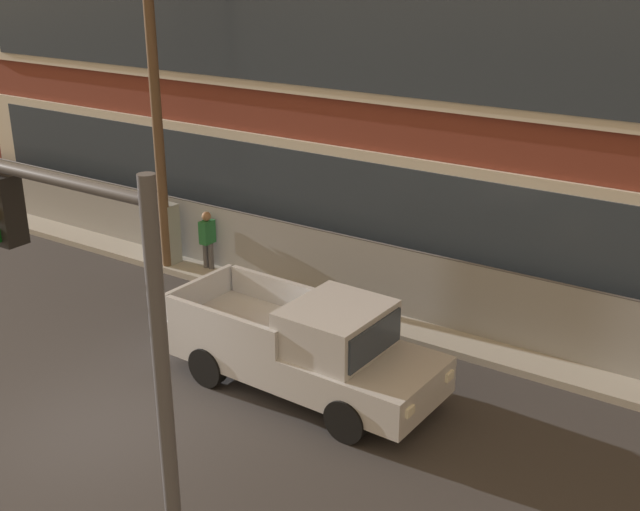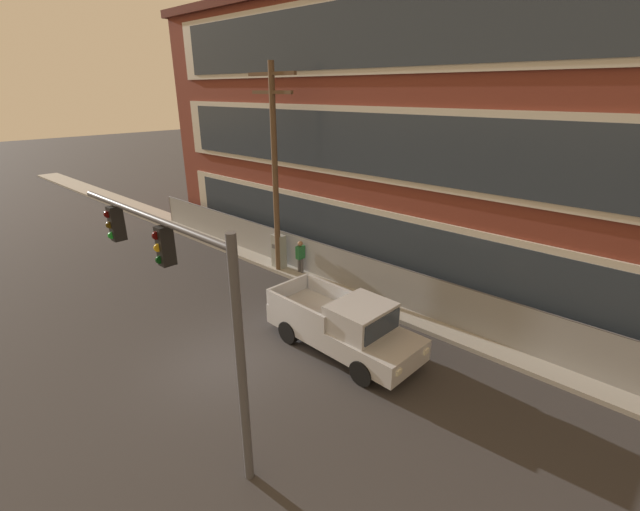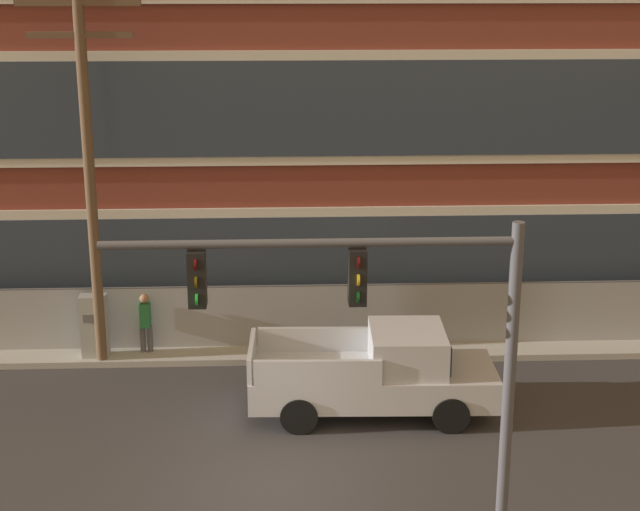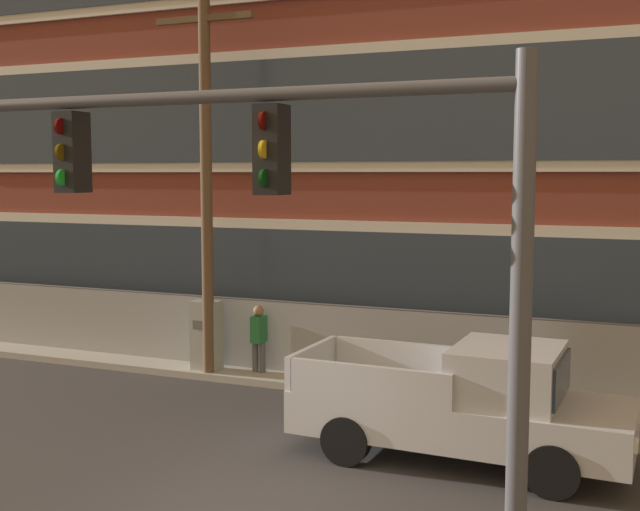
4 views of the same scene
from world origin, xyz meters
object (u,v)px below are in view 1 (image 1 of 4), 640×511
Objects in this scene: utility_pole_near_corner at (154,72)px; electrical_cabinet at (166,235)px; traffic_signal_mast at (42,274)px; pedestrian_near_cabinet at (207,238)px; pickup_truck_silver at (308,348)px.

electrical_cabinet is at bearing 130.84° from utility_pole_near_corner.
traffic_signal_mast is 3.75× the size of electrical_cabinet.
utility_pole_near_corner is 5.26× the size of electrical_cabinet.
electrical_cabinet is (-6.32, 8.43, -3.26)m from traffic_signal_mast.
traffic_signal_mast is 11.03m from electrical_cabinet.
traffic_signal_mast is 0.71× the size of utility_pole_near_corner.
utility_pole_near_corner is at bearing -157.67° from pedestrian_near_cabinet.
pickup_truck_silver reaches higher than pedestrian_near_cabinet.
electrical_cabinet is 1.25m from pedestrian_near_cabinet.
utility_pole_near_corner is 4.31m from pedestrian_near_cabinet.
pickup_truck_silver is 6.47m from pedestrian_near_cabinet.
electrical_cabinet reaches higher than pedestrian_near_cabinet.
pedestrian_near_cabinet is (-5.49, 3.41, 0.04)m from pickup_truck_silver.
pickup_truck_silver is 3.12× the size of electrical_cabinet.
pickup_truck_silver is 0.59× the size of utility_pole_near_corner.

